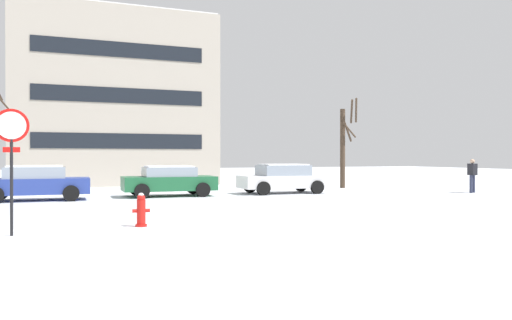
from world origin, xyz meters
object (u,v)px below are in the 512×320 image
parked_car_blue (35,183)px  pedestrian_crossing (472,173)px  fire_hydrant (141,210)px  parked_car_white (283,178)px  parked_car_green (169,180)px  stop_sign (11,147)px

parked_car_blue → pedestrian_crossing: pedestrian_crossing is taller
pedestrian_crossing → fire_hydrant: bearing=-160.1°
parked_car_blue → parked_car_white: bearing=-0.3°
parked_car_blue → pedestrian_crossing: 20.09m
parked_car_green → pedestrian_crossing: bearing=-13.6°
pedestrian_crossing → parked_car_green: bearing=166.4°
parked_car_green → parked_car_white: parked_car_white is taller
parked_car_green → stop_sign: bearing=-120.1°
stop_sign → fire_hydrant: stop_sign is taller
stop_sign → pedestrian_crossing: size_ratio=1.74×
fire_hydrant → parked_car_blue: bearing=105.7°
stop_sign → fire_hydrant: 3.40m
parked_car_blue → parked_car_green: parked_car_blue is taller
stop_sign → parked_car_green: size_ratio=0.70×
fire_hydrant → stop_sign: bearing=-171.7°
parked_car_white → parked_car_blue: bearing=179.7°
parked_car_green → pedestrian_crossing: size_ratio=2.49×
stop_sign → fire_hydrant: bearing=8.3°
fire_hydrant → pedestrian_crossing: (17.16, 6.20, 0.53)m
fire_hydrant → parked_car_white: 12.60m
parked_car_white → pedestrian_crossing: 9.33m
parked_car_white → stop_sign: bearing=-139.2°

